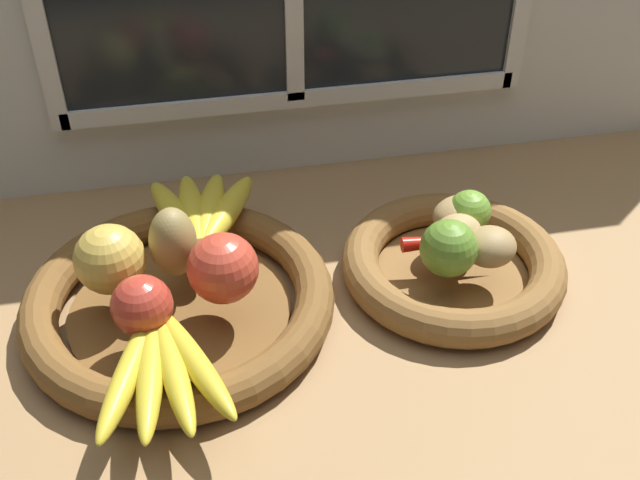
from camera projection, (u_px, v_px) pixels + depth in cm
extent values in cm
cube|color=#9E774C|center=(336.00, 299.00, 94.77)|extent=(140.00, 90.00, 3.00)
cube|color=white|center=(296.00, 98.00, 107.77)|extent=(64.00, 1.20, 2.40)
cylinder|color=brown|center=(181.00, 311.00, 90.12)|extent=(25.94, 25.94, 1.00)
torus|color=brown|center=(179.00, 300.00, 89.04)|extent=(36.17, 36.17, 4.53)
cylinder|color=brown|center=(452.00, 275.00, 95.36)|extent=(18.76, 18.76, 1.00)
torus|color=brown|center=(453.00, 264.00, 94.28)|extent=(27.42, 27.42, 4.53)
sphere|color=#CC422D|center=(223.00, 268.00, 83.90)|extent=(7.94, 7.94, 7.94)
sphere|color=gold|center=(110.00, 259.00, 85.10)|extent=(7.96, 7.96, 7.96)
sphere|color=#B73828|center=(142.00, 305.00, 80.17)|extent=(6.57, 6.57, 6.57)
ellipsoid|color=olive|center=(173.00, 242.00, 86.90)|extent=(7.00, 7.41, 8.74)
ellipsoid|color=gold|center=(129.00, 370.00, 75.65)|extent=(8.16, 18.15, 2.62)
ellipsoid|color=gold|center=(151.00, 370.00, 75.65)|extent=(4.15, 18.40, 2.62)
ellipsoid|color=gold|center=(172.00, 367.00, 76.03)|extent=(5.26, 18.43, 2.62)
ellipsoid|color=gold|center=(193.00, 360.00, 76.77)|extent=(9.17, 17.92, 2.62)
sphere|color=brown|center=(156.00, 308.00, 82.80)|extent=(2.35, 2.35, 2.35)
ellipsoid|color=yellow|center=(227.00, 212.00, 96.31)|extent=(10.35, 15.64, 3.15)
ellipsoid|color=yellow|center=(210.00, 210.00, 96.58)|extent=(6.62, 16.35, 3.15)
ellipsoid|color=yellow|center=(193.00, 211.00, 96.39)|extent=(3.89, 16.18, 3.15)
ellipsoid|color=yellow|center=(176.00, 215.00, 95.75)|extent=(7.97, 16.24, 3.15)
sphere|color=brown|center=(201.00, 250.00, 90.24)|extent=(2.83, 2.83, 2.83)
ellipsoid|color=#A38451|center=(490.00, 247.00, 89.67)|extent=(6.72, 6.29, 4.52)
ellipsoid|color=tan|center=(457.00, 234.00, 91.44)|extent=(6.73, 5.84, 4.72)
ellipsoid|color=#A38451|center=(460.00, 214.00, 95.03)|extent=(8.75, 7.50, 4.29)
sphere|color=olive|center=(449.00, 248.00, 87.66)|extent=(6.72, 6.72, 6.72)
sphere|color=#6B9E33|center=(469.00, 211.00, 94.46)|extent=(5.39, 5.39, 5.39)
cone|color=red|center=(455.00, 239.00, 92.96)|extent=(13.40, 2.59, 1.91)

